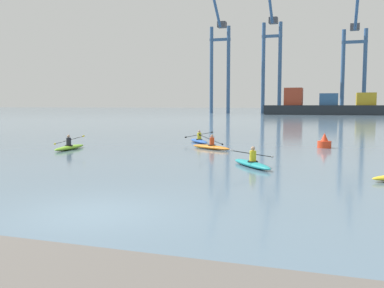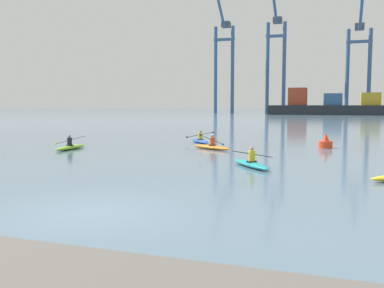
{
  "view_description": "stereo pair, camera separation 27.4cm",
  "coord_description": "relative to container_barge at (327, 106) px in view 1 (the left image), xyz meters",
  "views": [
    {
      "loc": [
        5.97,
        -9.74,
        2.84
      ],
      "look_at": [
        -1.78,
        13.54,
        0.6
      ],
      "focal_mm": 40.16,
      "sensor_mm": 36.0,
      "label": 1
    },
    {
      "loc": [
        6.23,
        -9.65,
        2.84
      ],
      "look_at": [
        -1.78,
        13.54,
        0.6
      ],
      "focal_mm": 40.16,
      "sensor_mm": 36.0,
      "label": 2
    }
  ],
  "objects": [
    {
      "name": "gantry_crane_west",
      "position": [
        -35.74,
        13.71,
        17.26
      ],
      "size": [
        7.2,
        17.09,
        41.31
      ],
      "color": "#335684",
      "rests_on": "ground"
    },
    {
      "name": "kayak_blue",
      "position": [
        -7.47,
        -99.45,
        -2.22
      ],
      "size": [
        2.49,
        3.1,
        0.95
      ],
      "color": "#2856B2",
      "rests_on": "ground"
    },
    {
      "name": "kayak_teal",
      "position": [
        -1.37,
        -110.71,
        -2.22
      ],
      "size": [
        2.54,
        3.07,
        0.95
      ],
      "color": "teal",
      "rests_on": "ground"
    },
    {
      "name": "gantry_crane_west_mid",
      "position": [
        -18.12,
        13.52,
        17.5
      ],
      "size": [
        6.64,
        17.94,
        41.85
      ],
      "color": "#335684",
      "rests_on": "ground"
    },
    {
      "name": "ground_plane",
      "position": [
        -3.79,
        -120.36,
        -2.39
      ],
      "size": [
        800.0,
        800.0,
        0.0
      ],
      "primitive_type": "plane",
      "color": "slate"
    },
    {
      "name": "kayak_orange",
      "position": [
        -5.33,
        -103.66,
        -2.22
      ],
      "size": [
        3.22,
        2.28,
        1.04
      ],
      "color": "orange",
      "rests_on": "ground"
    },
    {
      "name": "container_barge",
      "position": [
        0.0,
        0.0,
        0.0
      ],
      "size": [
        36.13,
        8.32,
        7.79
      ],
      "color": "#1E2328",
      "rests_on": "ground"
    },
    {
      "name": "gantry_crane_east_mid",
      "position": [
        7.33,
        13.7,
        15.02
      ],
      "size": [
        7.6,
        16.83,
        33.3
      ],
      "color": "#335684",
      "rests_on": "ground"
    },
    {
      "name": "kayak_lime",
      "position": [
        -13.83,
        -106.74,
        -2.22
      ],
      "size": [
        2.23,
        3.43,
        0.95
      ],
      "color": "#7ABC2D",
      "rests_on": "ground"
    },
    {
      "name": "channel_buoy",
      "position": [
        1.57,
        -100.46,
        -2.03
      ],
      "size": [
        0.9,
        0.9,
        1.0
      ],
      "color": "red",
      "rests_on": "ground"
    }
  ]
}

